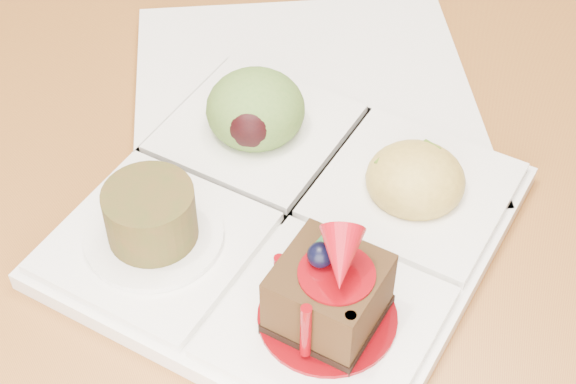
# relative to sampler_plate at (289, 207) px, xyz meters

# --- Properties ---
(ground) EXTENTS (6.00, 6.00, 0.00)m
(ground) POSITION_rel_sampler_plate_xyz_m (-0.09, 0.35, -0.77)
(ground) COLOR #553018
(sampler_plate) EXTENTS (0.30, 0.30, 0.09)m
(sampler_plate) POSITION_rel_sampler_plate_xyz_m (0.00, 0.00, 0.00)
(sampler_plate) COLOR white
(sampler_plate) RESTS_ON dining_table
(second_plate) EXTENTS (0.27, 0.27, 0.01)m
(second_plate) POSITION_rel_sampler_plate_xyz_m (-0.00, 0.11, -0.01)
(second_plate) COLOR white
(second_plate) RESTS_ON dining_table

